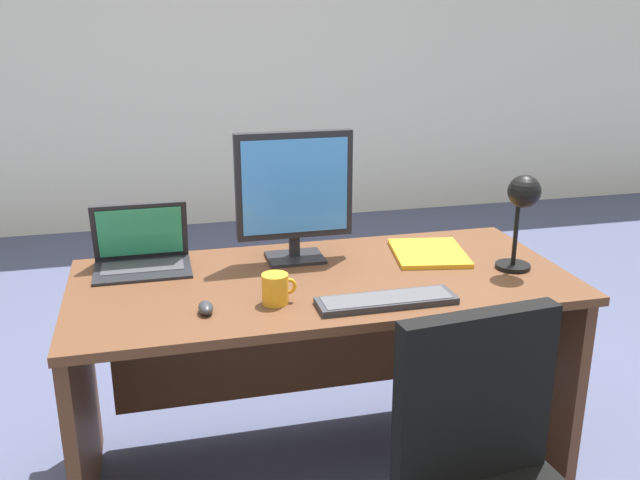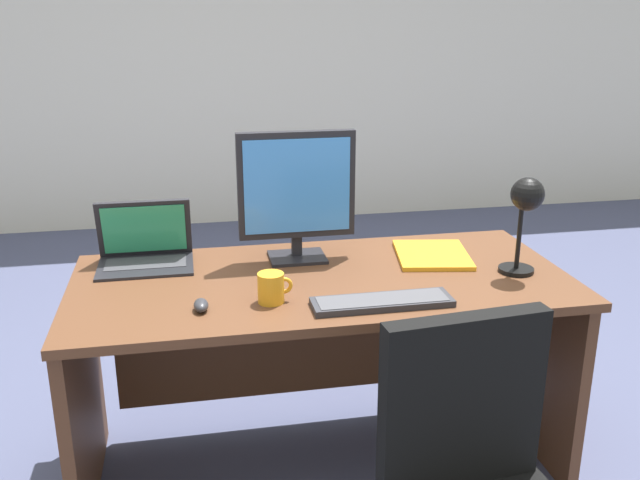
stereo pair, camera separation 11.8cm
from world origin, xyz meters
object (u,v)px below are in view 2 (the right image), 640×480
at_px(mouse, 201,305).
at_px(desk_lamp, 526,206).
at_px(keyboard, 382,302).
at_px(coffee_mug, 272,288).
at_px(monitor, 297,190).
at_px(laptop, 145,244).
at_px(desk, 319,331).
at_px(book, 432,255).

relative_size(mouse, desk_lamp, 0.23).
bearing_deg(keyboard, desk_lamp, 17.14).
bearing_deg(coffee_mug, monitor, 69.46).
distance_m(laptop, desk_lamp, 1.31).
relative_size(monitor, keyboard, 1.07).
relative_size(desk, laptop, 5.08).
bearing_deg(desk_lamp, keyboard, -162.86).
bearing_deg(keyboard, monitor, 112.14).
xyz_separation_m(laptop, keyboard, (0.72, -0.52, -0.06)).
relative_size(desk, coffee_mug, 15.32).
relative_size(laptop, desk_lamp, 0.97).
bearing_deg(keyboard, mouse, 173.25).
xyz_separation_m(monitor, keyboard, (0.19, -0.46, -0.24)).
distance_m(book, coffee_mug, 0.69).
bearing_deg(laptop, book, -7.69).
relative_size(keyboard, book, 1.26).
distance_m(desk, coffee_mug, 0.40).
bearing_deg(keyboard, desk, 113.13).
height_order(book, coffee_mug, coffee_mug).
relative_size(desk, monitor, 3.60).
bearing_deg(mouse, desk_lamp, 5.29).
xyz_separation_m(keyboard, mouse, (-0.54, 0.06, 0.01)).
bearing_deg(desk, laptop, 160.37).
xyz_separation_m(laptop, desk_lamp, (1.25, -0.36, 0.17)).
xyz_separation_m(mouse, desk_lamp, (1.07, 0.10, 0.22)).
xyz_separation_m(monitor, desk_lamp, (0.71, -0.30, -0.02)).
bearing_deg(monitor, keyboard, -67.86).
distance_m(desk, book, 0.49).
bearing_deg(desk, keyboard, -66.87).
bearing_deg(mouse, coffee_mug, 6.23).
distance_m(laptop, coffee_mug, 0.59).
xyz_separation_m(desk_lamp, coffee_mug, (-0.85, -0.08, -0.19)).
bearing_deg(coffee_mug, desk_lamp, 5.05).
bearing_deg(coffee_mug, keyboard, -15.04).
xyz_separation_m(book, coffee_mug, (-0.62, -0.30, 0.04)).
bearing_deg(book, laptop, 172.31).
xyz_separation_m(desk_lamp, book, (-0.23, 0.22, -0.23)).
xyz_separation_m(keyboard, coffee_mug, (-0.33, 0.09, 0.04)).
relative_size(desk, desk_lamp, 4.93).
distance_m(laptop, mouse, 0.49).
xyz_separation_m(monitor, coffee_mug, (-0.14, -0.37, -0.21)).
relative_size(mouse, book, 0.23).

